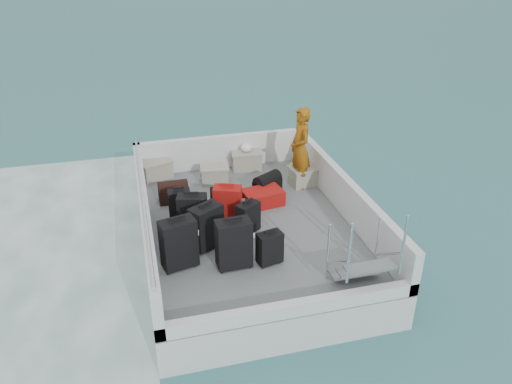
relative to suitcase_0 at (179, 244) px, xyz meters
The scene contains 23 objects.
ground 1.92m from the suitcase_0, 37.10° to the left, with size 160.00×160.00×0.00m, color #17514E.
ferry_hull 1.78m from the suitcase_0, 37.10° to the left, with size 3.60×5.00×0.60m, color silver.
deck 1.68m from the suitcase_0, 37.10° to the left, with size 3.30×4.70×0.02m, color slate.
deck_fittings 1.78m from the suitcase_0, 21.94° to the left, with size 3.60×5.00×0.90m.
suitcase_0 is the anchor object (origin of this frame).
suitcase_1 0.95m from the suitcase_0, 69.58° to the left, with size 0.47×0.27×0.71m, color black.
suitcase_2 1.43m from the suitcase_0, 82.91° to the left, with size 0.38×0.23×0.55m, color black.
suitcase_3 0.81m from the suitcase_0, 14.35° to the right, with size 0.51×0.30×0.78m, color black.
suitcase_4 0.64m from the suitcase_0, 41.17° to the left, with size 0.50×0.29×0.73m, color black.
suitcase_5 1.50m from the suitcase_0, 49.64° to the left, with size 0.47×0.28×0.65m, color #9B170B.
suitcase_6 1.35m from the suitcase_0, 10.87° to the right, with size 0.37×0.22×0.52m, color black.
suitcase_7 1.41m from the suitcase_0, 29.40° to the left, with size 0.39×0.22×0.55m, color black.
suitcase_8 2.33m from the suitcase_0, 42.51° to the left, with size 0.47×0.72×0.28m, color #9B170B.
duffel_0 2.12m from the suitcase_0, 86.29° to the left, with size 0.54×0.30×0.32m, color black, non-canonical shape.
duffel_1 1.92m from the suitcase_0, 58.73° to the left, with size 0.47×0.30×0.32m, color black, non-canonical shape.
duffel_2 2.76m from the suitcase_0, 45.83° to the left, with size 0.54×0.30×0.32m, color black, non-canonical shape.
crate_0 3.19m from the suitcase_0, 91.81° to the left, with size 0.59×0.40×0.35m, color #A5A390.
crate_1 2.89m from the suitcase_0, 69.18° to the left, with size 0.52×0.36×0.32m, color #A5A390.
crate_2 3.66m from the suitcase_0, 60.57° to the left, with size 0.60×0.41×0.36m, color #A5A390.
crate_3 3.49m from the suitcase_0, 38.15° to the left, with size 0.57×0.40×0.35m, color #A5A390.
yellow_bag 3.91m from the suitcase_0, 45.18° to the left, with size 0.28×0.26×0.22m, color yellow.
white_bag 3.66m from the suitcase_0, 60.57° to the left, with size 0.24×0.24×0.18m, color white.
passenger 3.37m from the suitcase_0, 39.00° to the left, with size 0.59×0.38×1.61m, color orange.
Camera 1 is at (-1.75, -7.23, 5.08)m, focal length 35.00 mm.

